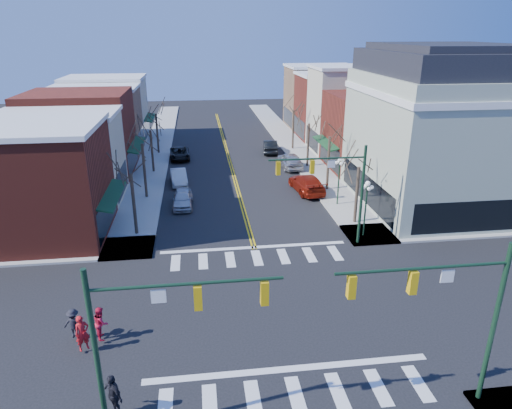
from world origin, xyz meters
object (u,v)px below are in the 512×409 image
object	(u,v)px
pedestrian_red_b	(101,322)
car_right_mid	(290,160)
pedestrian_dark_b	(74,323)
pedestrian_dark_a	(113,395)
car_left_near	(183,199)
pedestrian_red_a	(82,333)
lamppost_midblock	(339,173)
car_right_near	(307,183)
car_left_mid	(179,177)
car_left_far	(180,154)
lamppost_corner	(366,199)
victorian_corner	(441,128)
car_right_far	(270,146)

from	to	relation	value
pedestrian_red_b	car_right_mid	bearing A→B (deg)	-40.65
pedestrian_dark_b	pedestrian_dark_a	bearing A→B (deg)	124.83
car_left_near	pedestrian_red_a	bearing A→B (deg)	-101.72
lamppost_midblock	car_right_near	distance (m)	4.76
car_left_mid	car_right_near	xyz separation A→B (m)	(12.00, -4.01, 0.12)
lamppost_midblock	pedestrian_dark_a	world-z (taller)	lamppost_midblock
pedestrian_dark_a	car_left_far	bearing A→B (deg)	134.99
car_left_mid	pedestrian_red_a	size ratio (longest dim) A/B	2.33
lamppost_corner	car_left_mid	world-z (taller)	lamppost_corner
victorian_corner	pedestrian_red_a	bearing A→B (deg)	-147.19
car_left_far	pedestrian_dark_a	distance (m)	38.53
car_right_mid	pedestrian_dark_b	size ratio (longest dim) A/B	3.24
lamppost_corner	pedestrian_dark_b	size ratio (longest dim) A/B	2.78
victorian_corner	car_left_near	world-z (taller)	victorian_corner
car_right_near	pedestrian_red_a	world-z (taller)	pedestrian_red_a
car_right_near	victorian_corner	bearing A→B (deg)	151.02
victorian_corner	pedestrian_dark_b	distance (m)	31.30
pedestrian_red_b	lamppost_midblock	bearing A→B (deg)	-58.42
car_right_mid	pedestrian_dark_b	world-z (taller)	car_right_mid
victorian_corner	car_left_far	world-z (taller)	victorian_corner
lamppost_midblock	car_left_far	world-z (taller)	lamppost_midblock
car_right_near	pedestrian_red_a	xyz separation A→B (m)	(-15.76, -21.02, 0.24)
car_right_near	pedestrian_dark_a	distance (m)	28.69
lamppost_corner	car_left_far	world-z (taller)	lamppost_corner
car_right_far	pedestrian_dark_b	size ratio (longest dim) A/B	3.01
pedestrian_red_b	car_right_near	bearing A→B (deg)	-49.25
car_right_mid	pedestrian_dark_a	size ratio (longest dim) A/B	2.71
car_left_near	lamppost_corner	bearing A→B (deg)	-29.89
car_right_far	pedestrian_dark_a	world-z (taller)	pedestrian_dark_a
victorian_corner	car_left_mid	distance (m)	24.37
car_right_mid	pedestrian_red_b	xyz separation A→B (m)	(-15.07, -28.17, 0.14)
lamppost_corner	car_left_near	xyz separation A→B (m)	(-13.31, 8.00, -2.26)
car_right_near	car_right_far	bearing A→B (deg)	-91.51
car_left_mid	pedestrian_red_b	distance (m)	24.39
car_left_mid	car_right_near	world-z (taller)	car_right_near
car_right_mid	pedestrian_dark_a	xyz separation A→B (m)	(-13.70, -33.19, 0.22)
car_left_far	pedestrian_red_a	xyz separation A→B (m)	(-3.60, -34.31, 0.39)
car_right_far	pedestrian_dark_a	xyz separation A→B (m)	(-12.60, -40.14, 0.31)
lamppost_midblock	pedestrian_dark_b	size ratio (longest dim) A/B	2.78
car_left_near	car_left_far	world-z (taller)	car_left_near
lamppost_midblock	car_left_near	size ratio (longest dim) A/B	1.04
lamppost_midblock	car_left_far	xyz separation A→B (m)	(-13.96, 17.13, -2.29)
victorian_corner	car_left_near	xyz separation A→B (m)	(-21.61, 2.00, -5.95)
car_left_near	car_right_near	xyz separation A→B (m)	(11.51, 2.35, 0.11)
car_right_near	pedestrian_dark_a	xyz separation A→B (m)	(-13.70, -25.20, 0.27)
victorian_corner	lamppost_midblock	bearing A→B (deg)	176.55
lamppost_midblock	pedestrian_red_a	xyz separation A→B (m)	(-17.56, -17.17, -1.91)
lamppost_midblock	pedestrian_dark_b	bearing A→B (deg)	-138.42
pedestrian_dark_a	pedestrian_dark_b	world-z (taller)	pedestrian_dark_a
lamppost_corner	pedestrian_dark_a	xyz separation A→B (m)	(-15.50, -14.86, -1.88)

